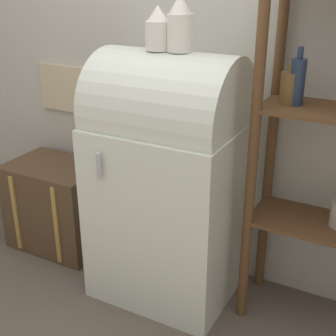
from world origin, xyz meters
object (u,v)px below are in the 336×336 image
at_px(refrigerator, 169,177).
at_px(vase_center, 180,25).
at_px(suitcase_trunk, 58,205).
at_px(vase_left, 158,29).

height_order(refrigerator, vase_center, vase_center).
xyz_separation_m(suitcase_trunk, vase_left, (0.80, -0.07, 1.16)).
height_order(refrigerator, vase_left, vase_left).
bearing_deg(vase_left, refrigerator, 15.63).
bearing_deg(vase_center, suitcase_trunk, 175.92).
bearing_deg(suitcase_trunk, vase_center, -4.08).
bearing_deg(refrigerator, vase_center, -4.33).
relative_size(vase_left, vase_center, 0.79).
relative_size(refrigerator, suitcase_trunk, 2.24).
height_order(refrigerator, suitcase_trunk, refrigerator).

